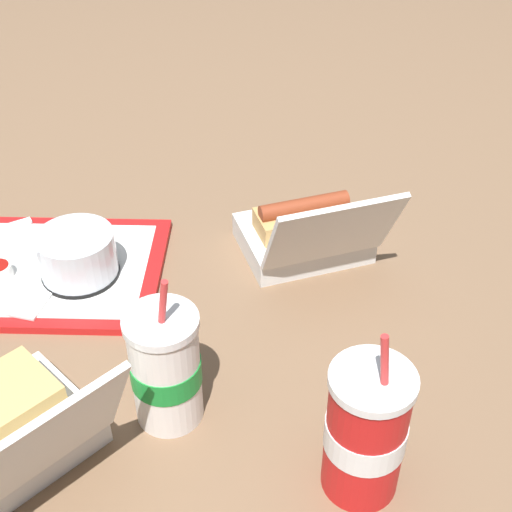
{
  "coord_description": "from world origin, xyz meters",
  "views": [
    {
      "loc": [
        0.03,
        -0.84,
        0.69
      ],
      "look_at": [
        0.05,
        -0.03,
        0.05
      ],
      "focal_mm": 50.0,
      "sensor_mm": 36.0,
      "label": 1
    }
  ],
  "objects": [
    {
      "name": "ground_plane",
      "position": [
        0.0,
        0.0,
        0.0
      ],
      "size": [
        3.2,
        3.2,
        0.0
      ],
      "primitive_type": "plane",
      "color": "brown"
    },
    {
      "name": "cake_container",
      "position": [
        -0.21,
        -0.02,
        0.05
      ],
      "size": [
        0.11,
        0.11,
        0.07
      ],
      "color": "black",
      "rests_on": "food_tray"
    },
    {
      "name": "soda_cup_center",
      "position": [
        0.16,
        -0.37,
        0.09
      ],
      "size": [
        0.09,
        0.09,
        0.23
      ],
      "color": "red",
      "rests_on": "ground_plane"
    },
    {
      "name": "napkin_stack",
      "position": [
        -0.29,
        -0.06,
        0.02
      ],
      "size": [
        0.12,
        0.12,
        0.0
      ],
      "primitive_type": "cube",
      "rotation": [
        0.0,
        0.0,
        -0.27
      ],
      "color": "white",
      "rests_on": "food_tray"
    },
    {
      "name": "soda_cup_front",
      "position": [
        -0.06,
        -0.27,
        0.08
      ],
      "size": [
        0.09,
        0.09,
        0.22
      ],
      "color": "white",
      "rests_on": "ground_plane"
    },
    {
      "name": "clamshell_hotdog_right",
      "position": [
        0.13,
        0.04,
        0.04
      ],
      "size": [
        0.24,
        0.26,
        0.17
      ],
      "color": "white",
      "rests_on": "ground_plane"
    },
    {
      "name": "clamshell_sandwich_back",
      "position": [
        -0.24,
        -0.33,
        0.04
      ],
      "size": [
        0.29,
        0.29,
        0.18
      ],
      "color": "white",
      "rests_on": "ground_plane"
    },
    {
      "name": "food_tray",
      "position": [
        -0.28,
        -0.0,
        0.01
      ],
      "size": [
        0.38,
        0.28,
        0.01
      ],
      "color": "red",
      "rests_on": "ground_plane"
    }
  ]
}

